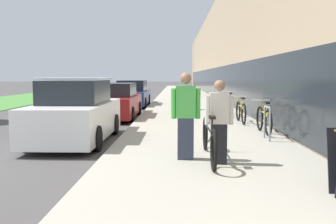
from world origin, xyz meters
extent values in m
cube|color=#A39E8E|center=(5.56, 21.00, 0.07)|extent=(4.38, 70.00, 0.13)
cube|color=tan|center=(12.80, 29.00, 3.73)|extent=(10.00, 70.00, 7.46)
cube|color=#1E2328|center=(7.84, 29.00, 1.25)|extent=(0.10, 63.00, 2.20)
cube|color=#478438|center=(-6.72, 25.00, 0.01)|extent=(5.92, 70.00, 0.03)
torus|color=black|center=(5.49, 2.12, 0.49)|extent=(0.06, 0.72, 0.72)
torus|color=black|center=(5.49, 0.29, 0.49)|extent=(0.06, 0.72, 0.72)
cylinder|color=black|center=(5.49, 1.20, 0.71)|extent=(0.04, 1.56, 0.04)
cylinder|color=black|center=(5.49, 0.84, 0.61)|extent=(0.04, 0.93, 0.33)
cylinder|color=black|center=(5.49, 0.62, 0.86)|extent=(0.03, 0.03, 0.30)
cube|color=black|center=(5.49, 0.62, 1.01)|extent=(0.11, 0.22, 0.05)
cylinder|color=black|center=(5.49, 1.97, 0.87)|extent=(0.03, 0.03, 0.31)
cylinder|color=silver|center=(5.49, 1.97, 1.02)|extent=(0.52, 0.03, 0.03)
cube|color=black|center=(5.64, 0.87, 0.50)|extent=(0.28, 0.20, 0.73)
cube|color=beige|center=(5.64, 0.87, 1.14)|extent=(0.34, 0.20, 0.56)
cylinder|color=beige|center=(5.42, 0.87, 1.12)|extent=(0.09, 0.09, 0.53)
cylinder|color=beige|center=(5.85, 0.87, 1.12)|extent=(0.09, 0.09, 0.53)
sphere|color=#936B51|center=(5.64, 0.87, 1.56)|extent=(0.20, 0.20, 0.20)
cube|color=#33384C|center=(5.04, 1.23, 0.53)|extent=(0.31, 0.22, 0.80)
cube|color=#4CB74C|center=(5.04, 1.23, 1.24)|extent=(0.37, 0.22, 0.61)
cylinder|color=#4CB74C|center=(4.80, 1.23, 1.20)|extent=(0.10, 0.10, 0.58)
cylinder|color=#4CB74C|center=(5.27, 1.23, 1.20)|extent=(0.10, 0.10, 0.58)
sphere|color=#936B51|center=(5.04, 1.23, 1.68)|extent=(0.22, 0.22, 0.22)
cylinder|color=gray|center=(7.14, 3.21, 0.54)|extent=(0.05, 0.05, 0.82)
cylinder|color=gray|center=(7.14, 3.76, 0.54)|extent=(0.05, 0.05, 0.82)
cylinder|color=gray|center=(7.14, 3.49, 0.95)|extent=(0.05, 0.55, 0.05)
torus|color=black|center=(7.31, 5.07, 0.49)|extent=(0.06, 0.72, 0.72)
torus|color=black|center=(7.31, 4.05, 0.49)|extent=(0.06, 0.72, 0.72)
cylinder|color=yellow|center=(7.31, 4.56, 0.71)|extent=(0.04, 0.87, 0.04)
cylinder|color=yellow|center=(7.31, 4.35, 0.61)|extent=(0.04, 0.53, 0.33)
cylinder|color=yellow|center=(7.31, 4.23, 0.86)|extent=(0.03, 0.03, 0.30)
cube|color=black|center=(7.31, 4.23, 1.01)|extent=(0.11, 0.22, 0.05)
cylinder|color=yellow|center=(7.31, 4.99, 0.87)|extent=(0.03, 0.03, 0.31)
cylinder|color=silver|center=(7.31, 4.99, 1.03)|extent=(0.52, 0.03, 0.03)
torus|color=black|center=(7.08, 7.47, 0.48)|extent=(0.06, 0.71, 0.71)
torus|color=black|center=(7.08, 6.38, 0.48)|extent=(0.06, 0.71, 0.71)
cylinder|color=yellow|center=(7.08, 6.92, 0.70)|extent=(0.04, 0.93, 0.04)
cylinder|color=yellow|center=(7.08, 6.71, 0.60)|extent=(0.04, 0.56, 0.32)
cylinder|color=yellow|center=(7.08, 6.57, 0.84)|extent=(0.03, 0.03, 0.29)
cube|color=black|center=(7.08, 6.57, 0.99)|extent=(0.11, 0.22, 0.05)
cylinder|color=yellow|center=(7.08, 7.38, 0.85)|extent=(0.03, 0.03, 0.31)
cylinder|color=silver|center=(7.08, 7.38, 1.01)|extent=(0.52, 0.03, 0.03)
torus|color=black|center=(7.00, 9.74, 0.51)|extent=(0.06, 0.76, 0.76)
torus|color=black|center=(7.00, 8.73, 0.51)|extent=(0.06, 0.76, 0.76)
cylinder|color=#2D56A8|center=(7.00, 9.24, 0.74)|extent=(0.04, 0.86, 0.04)
cylinder|color=#2D56A8|center=(7.00, 9.04, 0.63)|extent=(0.04, 0.52, 0.34)
cylinder|color=#2D56A8|center=(7.00, 8.91, 0.90)|extent=(0.03, 0.03, 0.31)
cube|color=black|center=(7.00, 8.91, 1.05)|extent=(0.11, 0.22, 0.05)
cylinder|color=#2D56A8|center=(7.00, 9.66, 0.91)|extent=(0.03, 0.03, 0.33)
cylinder|color=silver|center=(7.00, 9.66, 1.07)|extent=(0.52, 0.03, 0.03)
cube|color=white|center=(2.24, 3.79, 0.59)|extent=(1.67, 4.20, 0.87)
cube|color=#1E2328|center=(2.24, 3.79, 1.32)|extent=(1.44, 2.10, 0.59)
cylinder|color=silver|center=(2.24, 4.25, 1.66)|extent=(1.79, 0.04, 0.04)
cylinder|color=silver|center=(2.24, 3.33, 1.66)|extent=(1.79, 0.04, 0.04)
cylinder|color=black|center=(1.47, 5.05, 0.30)|extent=(0.22, 0.60, 0.60)
cylinder|color=black|center=(3.01, 5.05, 0.30)|extent=(0.22, 0.60, 0.60)
cylinder|color=black|center=(1.47, 2.53, 0.30)|extent=(0.22, 0.60, 0.60)
cylinder|color=black|center=(3.01, 2.53, 0.30)|extent=(0.22, 0.60, 0.60)
cube|color=maroon|center=(2.37, 9.27, 0.53)|extent=(1.73, 4.44, 0.76)
cube|color=#1E2328|center=(2.37, 9.27, 1.17)|extent=(1.49, 2.22, 0.53)
cylinder|color=black|center=(1.57, 10.60, 0.30)|extent=(0.22, 0.60, 0.60)
cylinder|color=black|center=(3.17, 10.60, 0.30)|extent=(0.22, 0.60, 0.60)
cylinder|color=black|center=(1.57, 7.94, 0.30)|extent=(0.22, 0.60, 0.60)
cylinder|color=black|center=(3.17, 7.94, 0.30)|extent=(0.22, 0.60, 0.60)
cube|color=navy|center=(2.36, 15.44, 0.51)|extent=(1.71, 4.76, 0.73)
cube|color=#1E2328|center=(2.36, 15.44, 1.18)|extent=(1.47, 2.38, 0.60)
cylinder|color=black|center=(1.57, 16.86, 0.30)|extent=(0.22, 0.60, 0.60)
cylinder|color=black|center=(3.14, 16.86, 0.30)|extent=(0.22, 0.60, 0.60)
cylinder|color=black|center=(1.57, 14.01, 0.30)|extent=(0.22, 0.60, 0.60)
cylinder|color=black|center=(3.14, 14.01, 0.30)|extent=(0.22, 0.60, 0.60)
camera|label=1|loc=(4.86, -5.88, 1.73)|focal=40.00mm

